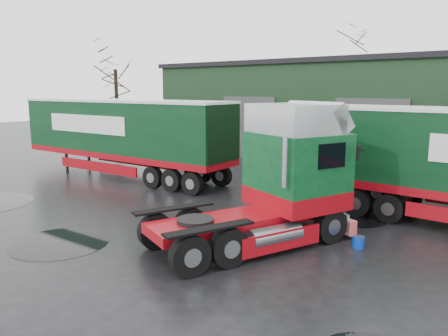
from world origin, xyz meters
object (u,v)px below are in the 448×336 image
at_px(warehouse, 405,110).
at_px(hero_tractor, 246,177).
at_px(trailer_left, 123,138).
at_px(wash_bucket, 358,242).
at_px(tree_back_a, 350,86).
at_px(tree_left, 116,92).

xyz_separation_m(warehouse, hero_tractor, (1.39, -19.37, -1.09)).
relative_size(hero_tractor, trailer_left, 0.51).
xyz_separation_m(warehouse, wash_bucket, (4.03, -17.46, -2.99)).
distance_m(trailer_left, tree_back_a, 25.26).
height_order(warehouse, trailer_left, warehouse).
height_order(trailer_left, tree_left, tree_left).
xyz_separation_m(warehouse, tree_back_a, (-8.00, 10.00, 1.59)).
xyz_separation_m(tree_left, tree_back_a, (11.00, 18.00, 0.50)).
distance_m(tree_left, tree_back_a, 21.10).
distance_m(hero_tractor, wash_bucket, 3.78).
bearing_deg(warehouse, trailer_left, -122.24).
relative_size(wash_bucket, tree_back_a, 0.04).
bearing_deg(hero_tractor, tree_back_a, 128.40).
bearing_deg(warehouse, tree_left, -157.17).
xyz_separation_m(warehouse, tree_left, (-19.00, -8.00, 1.09)).
height_order(warehouse, hero_tractor, warehouse).
bearing_deg(trailer_left, tree_back_a, -6.71).
distance_m(warehouse, wash_bucket, 18.17).
distance_m(warehouse, tree_left, 20.64).
distance_m(wash_bucket, tree_left, 25.23).
distance_m(hero_tractor, trailer_left, 11.71).
bearing_deg(warehouse, wash_bucket, -77.00).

